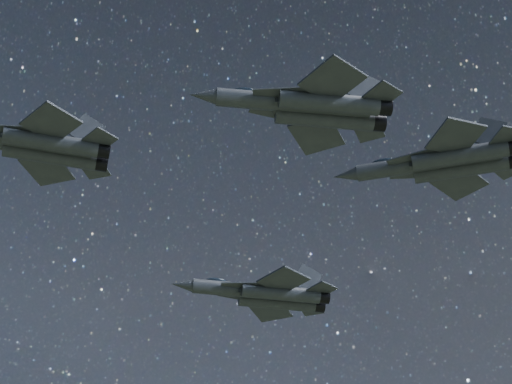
{
  "coord_description": "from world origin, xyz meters",
  "views": [
    {
      "loc": [
        -0.38,
        -61.11,
        106.68
      ],
      "look_at": [
        3.12,
        -1.6,
        150.48
      ],
      "focal_mm": 55.0,
      "sensor_mm": 36.0,
      "label": 1
    }
  ],
  "objects": [
    {
      "name": "jet_right",
      "position": [
        6.72,
        -14.72,
        149.52
      ],
      "size": [
        16.9,
        11.93,
        4.28
      ],
      "rotation": [
        0.0,
        0.0,
        0.07
      ],
      "color": "#2F343B"
    },
    {
      "name": "jet_slot",
      "position": [
        21.07,
        -3.49,
        153.42
      ],
      "size": [
        18.61,
        12.5,
        4.7
      ],
      "rotation": [
        0.0,
        0.0,
        -0.31
      ],
      "color": "#2F343B"
    },
    {
      "name": "jet_lead",
      "position": [
        -16.77,
        -6.6,
        151.24
      ],
      "size": [
        17.29,
        11.88,
        4.34
      ],
      "rotation": [
        0.0,
        0.0,
        0.2
      ],
      "color": "#2F343B"
    },
    {
      "name": "jet_left",
      "position": [
        5.45,
        18.49,
        150.68
      ],
      "size": [
        19.11,
        13.34,
        4.81
      ],
      "rotation": [
        0.0,
        0.0,
        0.12
      ],
      "color": "#2F343B"
    }
  ]
}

